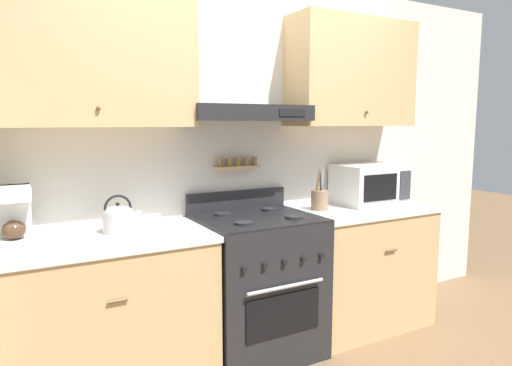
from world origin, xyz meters
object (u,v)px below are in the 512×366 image
(stove_range, at_px, (258,285))
(microwave, at_px, (370,184))
(tea_kettle, at_px, (119,218))
(coffee_maker, at_px, (13,214))
(utensil_crock, at_px, (320,199))

(stove_range, relative_size, microwave, 2.02)
(tea_kettle, height_order, microwave, microwave)
(coffee_maker, distance_m, microwave, 2.46)
(utensil_crock, bearing_deg, tea_kettle, -180.00)
(coffee_maker, relative_size, utensil_crock, 1.02)
(tea_kettle, bearing_deg, stove_range, -6.01)
(tea_kettle, xyz_separation_m, coffee_maker, (-0.53, 0.03, 0.07))
(stove_range, distance_m, utensil_crock, 0.77)
(stove_range, height_order, microwave, microwave)
(microwave, bearing_deg, tea_kettle, -179.47)
(tea_kettle, bearing_deg, coffee_maker, 176.36)
(utensil_crock, bearing_deg, coffee_maker, 179.01)
(stove_range, distance_m, coffee_maker, 1.52)
(stove_range, relative_size, coffee_maker, 3.50)
(coffee_maker, height_order, microwave, microwave)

